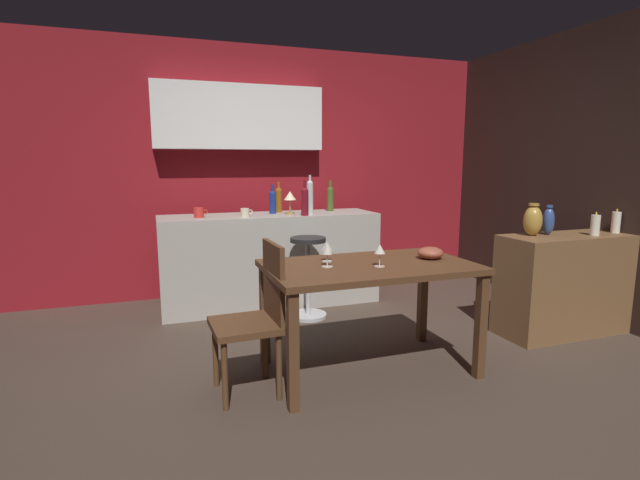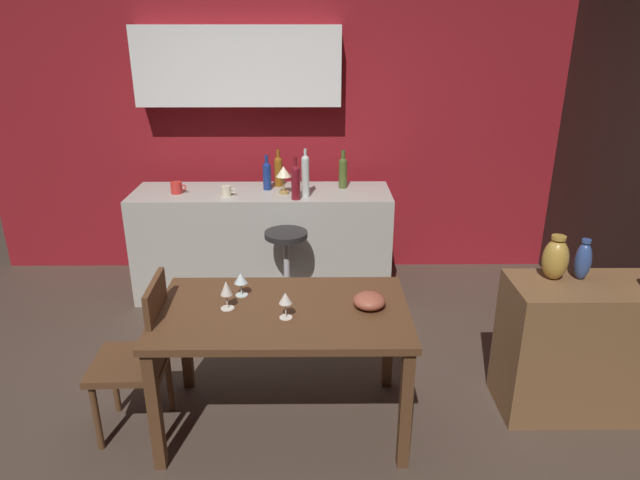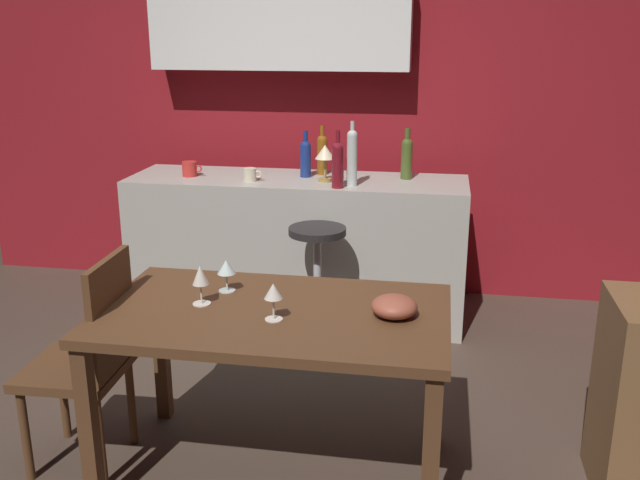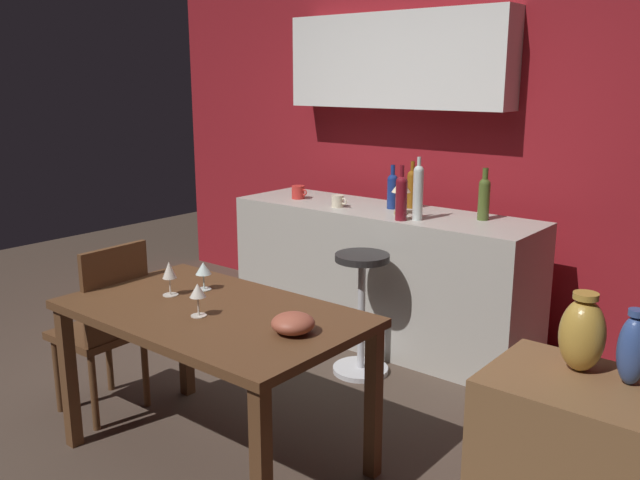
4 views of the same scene
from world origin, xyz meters
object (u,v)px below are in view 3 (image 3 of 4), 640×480
object	(u,v)px
wine_glass_left	(200,277)
wine_bottle_amber	(322,153)
wine_bottle_cobalt	(306,157)
counter_lamp	(325,155)
bar_stool	(317,286)
cup_red	(190,169)
fruit_bowl	(394,306)
wine_bottle_olive	(407,156)
wine_bottle_clear	(352,156)
wine_glass_center	(273,293)
wine_bottle_ruby	(338,163)
dining_table	(274,331)
chair_near_window	(90,357)
wine_glass_right	(226,268)
cup_cream	(250,175)

from	to	relation	value
wine_glass_left	wine_bottle_amber	bearing A→B (deg)	84.85
wine_bottle_cobalt	counter_lamp	distance (m)	0.19
bar_stool	cup_red	bearing A→B (deg)	152.42
fruit_bowl	wine_bottle_cobalt	size ratio (longest dim) A/B	0.61
wine_bottle_amber	wine_bottle_olive	bearing A→B (deg)	-5.75
wine_glass_left	wine_bottle_clear	world-z (taller)	wine_bottle_clear
wine_bottle_olive	counter_lamp	distance (m)	0.51
wine_bottle_clear	counter_lamp	bearing A→B (deg)	153.23
wine_glass_left	wine_bottle_cobalt	xyz separation A→B (m)	(0.08, 1.77, 0.17)
wine_glass_center	wine_bottle_ruby	distance (m)	1.60
fruit_bowl	wine_bottle_olive	size ratio (longest dim) A/B	0.56
wine_bottle_olive	wine_bottle_clear	bearing A→B (deg)	-140.08
wine_bottle_amber	wine_bottle_cobalt	xyz separation A→B (m)	(-0.09, -0.10, -0.01)
wine_bottle_cobalt	wine_bottle_ruby	bearing A→B (deg)	-48.67
dining_table	chair_near_window	xyz separation A→B (m)	(-0.77, -0.05, -0.15)
bar_stool	wine_glass_right	world-z (taller)	wine_glass_right
wine_bottle_ruby	wine_bottle_cobalt	bearing A→B (deg)	131.33
wine_bottle_cobalt	counter_lamp	size ratio (longest dim) A/B	1.28
wine_bottle_clear	cup_red	world-z (taller)	wine_bottle_clear
fruit_bowl	wine_bottle_clear	distance (m)	1.62
chair_near_window	wine_bottle_cobalt	distance (m)	1.98
dining_table	wine_glass_right	xyz separation A→B (m)	(-0.24, 0.17, 0.19)
dining_table	wine_bottle_cobalt	bearing A→B (deg)	96.92
wine_bottle_olive	counter_lamp	xyz separation A→B (m)	(-0.48, -0.17, 0.02)
cup_red	wine_bottle_amber	bearing A→B (deg)	14.44
wine_bottle_olive	cup_cream	bearing A→B (deg)	-166.25
fruit_bowl	bar_stool	bearing A→B (deg)	113.19
bar_stool	wine_bottle_ruby	bearing A→B (deg)	77.25
dining_table	counter_lamp	world-z (taller)	counter_lamp
wine_glass_right	counter_lamp	distance (m)	1.51
wine_glass_left	fruit_bowl	distance (m)	0.77
wine_bottle_ruby	counter_lamp	size ratio (longest dim) A/B	1.49
wine_bottle_ruby	bar_stool	bearing A→B (deg)	-102.75
dining_table	cup_red	distance (m)	1.93
cup_red	cup_cream	bearing A→B (deg)	-10.19
counter_lamp	wine_glass_left	bearing A→B (deg)	-97.74
bar_stool	fruit_bowl	distance (m)	1.35
wine_bottle_ruby	wine_glass_center	bearing A→B (deg)	-90.17
wine_glass_left	wine_bottle_olive	distance (m)	1.95
chair_near_window	wine_bottle_olive	distance (m)	2.27
cup_red	cup_cream	size ratio (longest dim) A/B	1.09
chair_near_window	bar_stool	distance (m)	1.45
wine_glass_right	wine_bottle_amber	bearing A→B (deg)	86.26
wine_bottle_clear	counter_lamp	distance (m)	0.20
wine_bottle_cobalt	cup_cream	size ratio (longest dim) A/B	2.48
wine_glass_center	wine_bottle_clear	bearing A→B (deg)	87.29
dining_table	cup_cream	size ratio (longest dim) A/B	11.80
wine_bottle_clear	wine_bottle_amber	world-z (taller)	wine_bottle_clear
counter_lamp	fruit_bowl	bearing A→B (deg)	-71.74
dining_table	fruit_bowl	world-z (taller)	fruit_bowl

